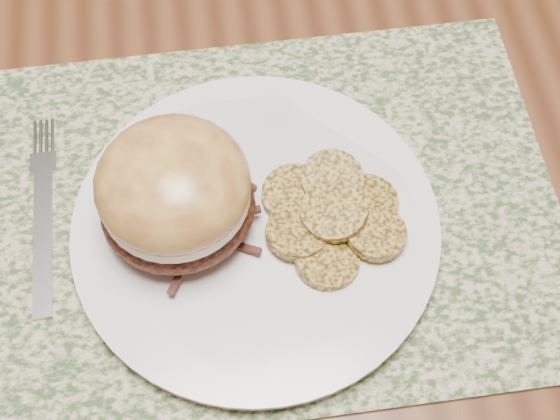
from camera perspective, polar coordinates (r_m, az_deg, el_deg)
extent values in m
plane|color=#4E331A|center=(1.38, -4.30, -7.82)|extent=(3.50, 3.50, 0.00)
cube|color=brown|center=(0.74, -8.11, 12.34)|extent=(1.50, 0.90, 0.04)
cube|color=#37532A|center=(0.61, -0.82, 0.03)|extent=(0.45, 0.33, 0.00)
cylinder|color=white|center=(0.59, -1.77, -1.36)|extent=(0.26, 0.26, 0.02)
ellipsoid|color=black|center=(0.57, -7.47, 0.27)|extent=(0.13, 0.12, 0.05)
cylinder|color=#F2E3C6|center=(0.55, -7.73, 1.37)|extent=(0.12, 0.12, 0.01)
ellipsoid|color=#B8853C|center=(0.54, -7.88, 1.97)|extent=(0.12, 0.12, 0.06)
cylinder|color=#B68D35|center=(0.59, 1.15, 1.10)|extent=(0.07, 0.07, 0.01)
cylinder|color=#B68D35|center=(0.59, 3.84, 2.26)|extent=(0.07, 0.07, 0.02)
cylinder|color=#B68D35|center=(0.59, 6.29, 0.65)|extent=(0.07, 0.07, 0.02)
cylinder|color=#B68D35|center=(0.57, 1.20, -1.67)|extent=(0.05, 0.05, 0.02)
cylinder|color=#B68D35|center=(0.57, 4.01, -0.06)|extent=(0.07, 0.07, 0.02)
cylinder|color=#B68D35|center=(0.57, 7.05, -1.70)|extent=(0.06, 0.06, 0.01)
cylinder|color=#B68D35|center=(0.56, 3.46, -3.63)|extent=(0.06, 0.06, 0.02)
cube|color=#B3B3BA|center=(0.62, -16.94, -2.28)|extent=(0.01, 0.12, 0.00)
cube|color=#B3B3BA|center=(0.65, -16.91, 3.29)|extent=(0.02, 0.02, 0.00)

